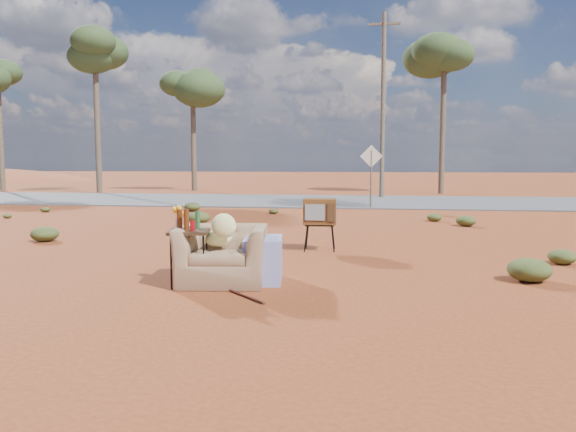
# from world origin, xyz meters

# --- Properties ---
(ground) EXTENTS (140.00, 140.00, 0.00)m
(ground) POSITION_xyz_m (0.00, 0.00, 0.00)
(ground) COLOR brown
(ground) RESTS_ON ground
(highway) EXTENTS (140.00, 7.00, 0.04)m
(highway) POSITION_xyz_m (0.00, 15.00, 0.02)
(highway) COLOR #565659
(highway) RESTS_ON ground
(armchair) EXTENTS (1.47, 1.05, 1.05)m
(armchair) POSITION_xyz_m (-0.47, -0.27, 0.49)
(armchair) COLOR #8E6C4D
(armchair) RESTS_ON ground
(tv_unit) EXTENTS (0.62, 0.51, 0.96)m
(tv_unit) POSITION_xyz_m (0.52, 2.63, 0.72)
(tv_unit) COLOR black
(tv_unit) RESTS_ON ground
(side_table) EXTENTS (0.61, 0.61, 1.05)m
(side_table) POSITION_xyz_m (-0.99, -0.52, 0.78)
(side_table) COLOR #342412
(side_table) RESTS_ON ground
(rusty_bar) EXTENTS (0.91, 0.97, 0.03)m
(rusty_bar) POSITION_xyz_m (-0.24, -0.90, 0.02)
(rusty_bar) COLOR #4B1D14
(rusty_bar) RESTS_ON ground
(road_sign) EXTENTS (0.78, 0.06, 2.19)m
(road_sign) POSITION_xyz_m (1.50, 12.00, 1.50)
(road_sign) COLOR brown
(road_sign) RESTS_ON ground
(eucalyptus_left) EXTENTS (3.20, 3.20, 8.10)m
(eucalyptus_left) POSITION_xyz_m (-12.00, 19.00, 6.92)
(eucalyptus_left) COLOR brown
(eucalyptus_left) RESTS_ON ground
(eucalyptus_near_left) EXTENTS (3.20, 3.20, 6.60)m
(eucalyptus_near_left) POSITION_xyz_m (-8.00, 22.00, 5.45)
(eucalyptus_near_left) COLOR brown
(eucalyptus_near_left) RESTS_ON ground
(eucalyptus_center) EXTENTS (3.20, 3.20, 7.60)m
(eucalyptus_center) POSITION_xyz_m (5.00, 21.00, 6.43)
(eucalyptus_center) COLOR brown
(eucalyptus_center) RESTS_ON ground
(utility_pole_center) EXTENTS (1.40, 0.20, 8.00)m
(utility_pole_center) POSITION_xyz_m (2.00, 17.50, 4.15)
(utility_pole_center) COLOR brown
(utility_pole_center) RESTS_ON ground
(scrub_patch) EXTENTS (17.49, 8.07, 0.33)m
(scrub_patch) POSITION_xyz_m (-0.82, 4.41, 0.14)
(scrub_patch) COLOR #485425
(scrub_patch) RESTS_ON ground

